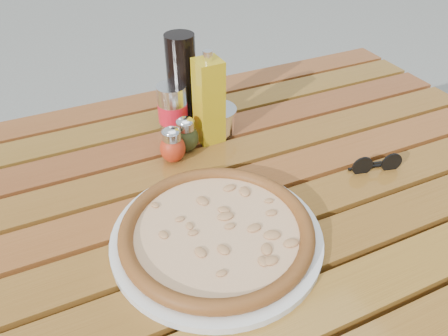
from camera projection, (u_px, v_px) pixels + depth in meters
name	position (u px, v px, depth m)	size (l,w,h in m)	color
table	(228.00, 213.00, 0.91)	(1.40, 0.90, 0.75)	#3B1D0D
plate	(217.00, 237.00, 0.74)	(0.36, 0.36, 0.01)	silver
pizza	(217.00, 230.00, 0.74)	(0.38, 0.38, 0.03)	#FBE0B3
pepper_shaker	(172.00, 145.00, 0.91)	(0.06, 0.06, 0.08)	red
oregano_shaker	(186.00, 135.00, 0.94)	(0.05, 0.05, 0.08)	#383E18
dark_bottle	(182.00, 82.00, 0.98)	(0.07, 0.07, 0.22)	black
soda_can	(173.00, 111.00, 0.98)	(0.07, 0.07, 0.12)	silver
olive_oil_cruet	(209.00, 101.00, 0.94)	(0.06, 0.06, 0.21)	#AC8D12
parmesan_tin	(216.00, 119.00, 1.01)	(0.13, 0.13, 0.07)	white
sunglasses	(376.00, 165.00, 0.89)	(0.11, 0.04, 0.04)	black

